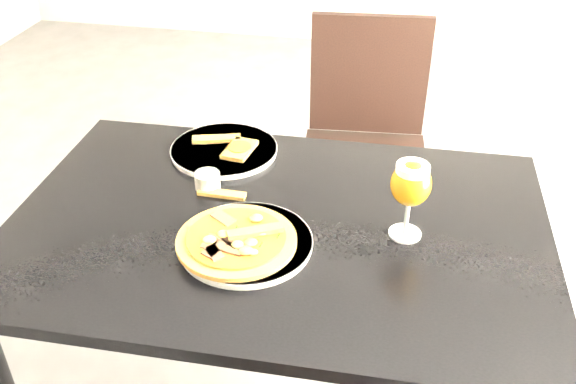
% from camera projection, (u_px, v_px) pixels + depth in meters
% --- Properties ---
extents(ground, '(6.00, 6.00, 0.00)m').
position_uv_depth(ground, '(284.00, 379.00, 2.01)').
color(ground, '#58585B').
rests_on(ground, ground).
extents(dining_table, '(1.21, 0.82, 0.75)m').
position_uv_depth(dining_table, '(278.00, 254.00, 1.48)').
color(dining_table, black).
rests_on(dining_table, ground).
extents(chair_far, '(0.46, 0.46, 0.92)m').
position_uv_depth(chair_far, '(365.00, 144.00, 2.23)').
color(chair_far, black).
rests_on(chair_far, ground).
extents(plate_main, '(0.33, 0.33, 0.02)m').
position_uv_depth(plate_main, '(246.00, 243.00, 1.36)').
color(plate_main, white).
rests_on(plate_main, dining_table).
extents(pizza, '(0.25, 0.25, 0.03)m').
position_uv_depth(pizza, '(237.00, 239.00, 1.34)').
color(pizza, '#A46A27').
rests_on(pizza, plate_main).
extents(plate_second, '(0.36, 0.36, 0.01)m').
position_uv_depth(plate_second, '(224.00, 150.00, 1.69)').
color(plate_second, white).
rests_on(plate_second, dining_table).
extents(crust_scraps, '(0.18, 0.13, 0.01)m').
position_uv_depth(crust_scraps, '(232.00, 146.00, 1.68)').
color(crust_scraps, '#A46A27').
rests_on(crust_scraps, plate_second).
extents(loose_crust, '(0.12, 0.03, 0.01)m').
position_uv_depth(loose_crust, '(222.00, 194.00, 1.52)').
color(loose_crust, '#A46A27').
rests_on(loose_crust, dining_table).
extents(sauce_cup, '(0.06, 0.06, 0.04)m').
position_uv_depth(sauce_cup, '(207.00, 180.00, 1.54)').
color(sauce_cup, beige).
rests_on(sauce_cup, dining_table).
extents(beer_glass, '(0.09, 0.09, 0.18)m').
position_uv_depth(beer_glass, '(411.00, 184.00, 1.32)').
color(beer_glass, silver).
rests_on(beer_glass, dining_table).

